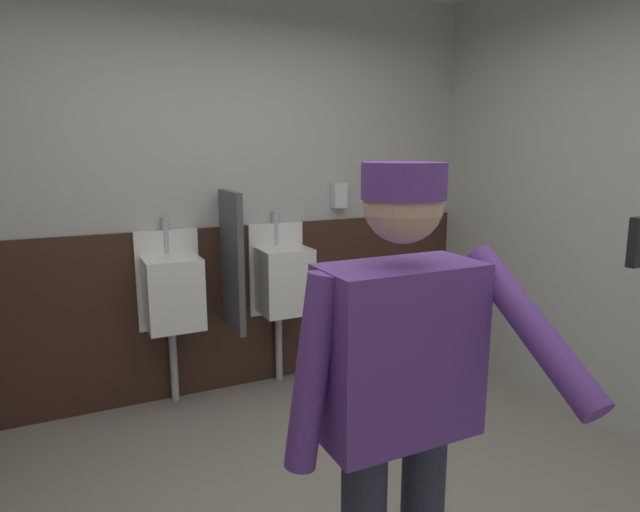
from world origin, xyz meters
name	(u,v)px	position (x,y,z in m)	size (l,w,h in m)	color
wall_back	(212,193)	(0.00, 1.87, 1.37)	(4.45, 0.12, 2.74)	#B2B2AD
wainscot_band_back	(220,309)	(0.00, 1.79, 0.57)	(3.85, 0.03, 1.15)	#382319
urinal_left	(172,291)	(-0.34, 1.65, 0.78)	(0.40, 0.34, 1.24)	white
urinal_middle	(282,279)	(0.41, 1.65, 0.78)	(0.40, 0.34, 1.24)	white
privacy_divider_panel	(232,261)	(0.04, 1.58, 0.95)	(0.04, 0.40, 0.90)	#4C4C51
person	(399,387)	(-0.06, -0.47, 0.96)	(0.69, 0.60, 1.62)	#2D3342
cell_phone	(639,242)	(0.20, -0.98, 1.46)	(0.06, 0.02, 0.11)	black
soap_dispenser	(339,195)	(0.91, 1.77, 1.33)	(0.10, 0.07, 0.18)	silver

